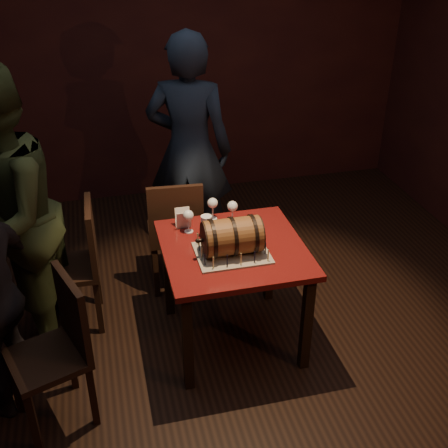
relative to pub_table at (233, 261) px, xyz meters
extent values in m
plane|color=black|center=(-0.15, -0.10, -0.64)|extent=(5.00, 5.00, 0.00)
cube|color=black|center=(-0.15, 2.40, 0.76)|extent=(5.00, 0.04, 2.80)
cube|color=#4D0C0D|center=(0.00, 0.00, 0.09)|extent=(0.90, 0.90, 0.04)
cube|color=black|center=(-0.38, -0.38, -0.29)|extent=(0.06, 0.06, 0.71)
cube|color=black|center=(0.38, -0.38, -0.29)|extent=(0.06, 0.06, 0.71)
cube|color=black|center=(-0.38, 0.38, -0.29)|extent=(0.06, 0.06, 0.71)
cube|color=black|center=(0.38, 0.38, -0.29)|extent=(0.06, 0.06, 0.71)
cube|color=gray|center=(-0.03, -0.08, 0.12)|extent=(0.45, 0.35, 0.01)
cylinder|color=brown|center=(-0.03, -0.08, 0.24)|extent=(0.34, 0.23, 0.23)
cylinder|color=black|center=(-0.16, -0.08, 0.24)|extent=(0.02, 0.25, 0.25)
cylinder|color=black|center=(-0.03, -0.08, 0.24)|extent=(0.02, 0.25, 0.25)
cylinder|color=black|center=(0.10, -0.08, 0.24)|extent=(0.02, 0.25, 0.25)
cylinder|color=black|center=(-0.21, -0.08, 0.24)|extent=(0.01, 0.22, 0.22)
cylinder|color=black|center=(0.15, -0.08, 0.24)|extent=(0.01, 0.22, 0.22)
cylinder|color=black|center=(-0.23, -0.08, 0.24)|extent=(0.04, 0.02, 0.02)
sphere|color=black|center=(-0.25, -0.08, 0.24)|extent=(0.03, 0.03, 0.03)
cylinder|color=#DCCD83|center=(-0.18, -0.23, 0.16)|extent=(0.01, 0.01, 0.08)
cylinder|color=black|center=(-0.18, -0.23, 0.21)|extent=(0.00, 0.00, 0.01)
cylinder|color=black|center=(-0.10, -0.23, 0.16)|extent=(0.01, 0.01, 0.08)
cylinder|color=black|center=(-0.10, -0.23, 0.21)|extent=(0.00, 0.00, 0.01)
cylinder|color=#DCCD83|center=(-0.01, -0.23, 0.16)|extent=(0.01, 0.01, 0.08)
cylinder|color=black|center=(-0.01, -0.23, 0.21)|extent=(0.00, 0.00, 0.01)
cylinder|color=black|center=(0.07, -0.23, 0.16)|extent=(0.01, 0.01, 0.08)
cylinder|color=black|center=(0.07, -0.23, 0.21)|extent=(0.00, 0.00, 0.01)
cylinder|color=#DCCD83|center=(0.16, -0.23, 0.16)|extent=(0.01, 0.01, 0.08)
cylinder|color=black|center=(0.16, -0.23, 0.21)|extent=(0.00, 0.00, 0.01)
cylinder|color=black|center=(0.17, -0.15, 0.16)|extent=(0.01, 0.01, 0.08)
cylinder|color=black|center=(0.17, -0.15, 0.21)|extent=(0.00, 0.00, 0.01)
cylinder|color=#DCCD83|center=(0.17, -0.06, 0.16)|extent=(0.01, 0.01, 0.08)
cylinder|color=black|center=(0.17, -0.06, 0.21)|extent=(0.00, 0.00, 0.01)
cylinder|color=black|center=(0.17, 0.02, 0.16)|extent=(0.01, 0.01, 0.08)
cylinder|color=black|center=(0.17, 0.02, 0.21)|extent=(0.00, 0.00, 0.01)
cylinder|color=#DCCD83|center=(0.12, 0.06, 0.16)|extent=(0.01, 0.01, 0.08)
cylinder|color=black|center=(0.12, 0.06, 0.21)|extent=(0.00, 0.00, 0.01)
cylinder|color=black|center=(0.04, 0.06, 0.16)|extent=(0.01, 0.01, 0.08)
cylinder|color=black|center=(0.04, 0.06, 0.21)|extent=(0.00, 0.00, 0.01)
cylinder|color=#DCCD83|center=(-0.05, 0.06, 0.16)|extent=(0.01, 0.01, 0.08)
cylinder|color=black|center=(-0.05, 0.06, 0.21)|extent=(0.00, 0.00, 0.01)
cylinder|color=black|center=(-0.13, 0.06, 0.16)|extent=(0.01, 0.01, 0.08)
cylinder|color=black|center=(-0.13, 0.06, 0.21)|extent=(0.00, 0.00, 0.01)
cylinder|color=#DCCD83|center=(-0.22, 0.06, 0.16)|extent=(0.01, 0.01, 0.08)
cylinder|color=black|center=(-0.22, 0.06, 0.21)|extent=(0.00, 0.00, 0.01)
cylinder|color=black|center=(-0.22, -0.01, 0.16)|extent=(0.01, 0.01, 0.08)
cylinder|color=black|center=(-0.22, -0.01, 0.21)|extent=(0.00, 0.00, 0.01)
cylinder|color=#DCCD83|center=(-0.22, -0.10, 0.16)|extent=(0.01, 0.01, 0.08)
cylinder|color=black|center=(-0.22, -0.10, 0.21)|extent=(0.00, 0.00, 0.01)
cylinder|color=black|center=(-0.22, -0.18, 0.16)|extent=(0.01, 0.01, 0.08)
cylinder|color=black|center=(-0.22, -0.18, 0.21)|extent=(0.00, 0.00, 0.01)
cylinder|color=silver|center=(-0.24, 0.25, 0.11)|extent=(0.06, 0.06, 0.01)
cylinder|color=silver|center=(-0.24, 0.25, 0.16)|extent=(0.01, 0.01, 0.09)
sphere|color=silver|center=(-0.24, 0.25, 0.23)|extent=(0.07, 0.07, 0.07)
sphere|color=#591114|center=(-0.24, 0.25, 0.23)|extent=(0.05, 0.05, 0.05)
cylinder|color=silver|center=(-0.05, 0.38, 0.11)|extent=(0.06, 0.06, 0.01)
cylinder|color=silver|center=(-0.05, 0.38, 0.16)|extent=(0.01, 0.01, 0.09)
sphere|color=silver|center=(-0.05, 0.38, 0.23)|extent=(0.07, 0.07, 0.07)
cylinder|color=silver|center=(0.07, 0.30, 0.11)|extent=(0.06, 0.06, 0.01)
cylinder|color=silver|center=(0.07, 0.30, 0.16)|extent=(0.01, 0.01, 0.09)
sphere|color=silver|center=(0.07, 0.30, 0.23)|extent=(0.07, 0.07, 0.07)
sphere|color=#BF594C|center=(0.07, 0.30, 0.23)|extent=(0.05, 0.05, 0.05)
cylinder|color=silver|center=(-0.14, 0.17, 0.18)|extent=(0.07, 0.07, 0.15)
cylinder|color=#9E5414|center=(-0.14, 0.17, 0.17)|extent=(0.06, 0.06, 0.11)
cylinder|color=white|center=(-0.14, 0.17, 0.23)|extent=(0.06, 0.06, 0.02)
cube|color=black|center=(-0.26, 0.76, -0.19)|extent=(0.43, 0.43, 0.04)
cube|color=black|center=(-0.08, 0.92, -0.43)|extent=(0.04, 0.04, 0.43)
cube|color=black|center=(-0.42, 0.94, -0.43)|extent=(0.04, 0.04, 0.43)
cube|color=black|center=(-0.11, 0.58, -0.43)|extent=(0.04, 0.04, 0.43)
cube|color=black|center=(-0.44, 0.60, -0.43)|extent=(0.04, 0.04, 0.43)
cube|color=black|center=(-0.28, 0.58, 0.06)|extent=(0.40, 0.07, 0.46)
cube|color=black|center=(-1.06, 0.45, -0.19)|extent=(0.41, 0.41, 0.04)
cube|color=black|center=(-1.22, 0.62, -0.43)|extent=(0.04, 0.04, 0.43)
cube|color=black|center=(-1.23, 0.28, -0.43)|extent=(0.04, 0.04, 0.43)
cube|color=black|center=(-0.88, 0.61, -0.43)|extent=(0.04, 0.04, 0.43)
cube|color=black|center=(-0.89, 0.27, -0.43)|extent=(0.04, 0.04, 0.43)
cube|color=black|center=(-0.88, 0.44, 0.06)|extent=(0.05, 0.40, 0.46)
cube|color=black|center=(-1.18, -0.43, -0.19)|extent=(0.51, 0.51, 0.04)
cube|color=black|center=(-1.40, -0.33, -0.43)|extent=(0.04, 0.04, 0.43)
cube|color=black|center=(-1.28, -0.65, -0.43)|extent=(0.04, 0.04, 0.43)
cube|color=black|center=(-1.08, -0.21, -0.43)|extent=(0.04, 0.04, 0.43)
cube|color=black|center=(-0.96, -0.53, -0.43)|extent=(0.04, 0.04, 0.43)
cube|color=black|center=(-1.01, -0.37, 0.06)|extent=(0.17, 0.39, 0.46)
imported|color=#171F2F|center=(-0.05, 1.19, 0.30)|extent=(0.80, 0.67, 1.88)
imported|color=#2D361B|center=(-1.38, 0.32, 0.32)|extent=(0.94, 1.09, 1.92)
camera|label=1|loc=(-0.78, -2.92, 2.01)|focal=45.00mm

